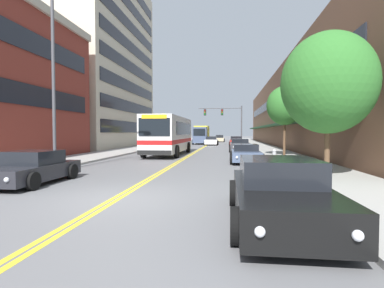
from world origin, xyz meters
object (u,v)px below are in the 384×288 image
at_px(car_dark_grey_parked_right_end, 240,146).
at_px(fire_hydrant, 274,156).
at_px(car_charcoal_parked_left_near, 31,168).
at_px(street_tree_right_mid, 285,106).
at_px(car_slate_blue_parked_right_mid, 246,154).
at_px(car_champagne_moving_lead, 220,138).
at_px(car_silver_parked_left_mid, 167,143).
at_px(car_white_moving_second, 211,141).
at_px(traffic_signal_mast, 226,117).
at_px(car_navy_parked_left_far, 175,142).
at_px(box_truck, 201,135).
at_px(car_black_parked_right_foreground, 279,193).
at_px(street_tree_right_near, 328,83).
at_px(car_beige_moving_third, 219,139).
at_px(car_red_parked_right_far, 236,142).
at_px(street_lamp_left_near, 59,65).
at_px(city_bus, 170,134).

bearing_deg(car_dark_grey_parked_right_end, fire_hydrant, -83.45).
relative_size(car_charcoal_parked_left_near, street_tree_right_mid, 0.78).
xyz_separation_m(car_charcoal_parked_left_near, car_slate_blue_parked_right_mid, (8.66, 9.01, -0.01)).
bearing_deg(car_champagne_moving_lead, car_silver_parked_left_mid, -99.89).
xyz_separation_m(car_white_moving_second, fire_hydrant, (5.29, -28.62, -0.07)).
xyz_separation_m(car_white_moving_second, traffic_signal_mast, (2.25, -1.39, 3.62)).
distance_m(car_charcoal_parked_left_near, car_champagne_moving_lead, 58.01).
xyz_separation_m(car_navy_parked_left_far, box_truck, (3.10, 7.99, 1.03)).
bearing_deg(car_black_parked_right_foreground, street_tree_right_near, 64.80).
bearing_deg(car_beige_moving_third, car_red_parked_right_far, -81.66).
distance_m(car_beige_moving_third, box_truck, 12.08).
relative_size(car_charcoal_parked_left_near, car_slate_blue_parked_right_mid, 1.00).
relative_size(car_slate_blue_parked_right_mid, car_beige_moving_third, 0.99).
distance_m(car_white_moving_second, street_tree_right_mid, 23.69).
bearing_deg(car_charcoal_parked_left_near, car_slate_blue_parked_right_mid, 46.13).
bearing_deg(fire_hydrant, car_beige_moving_third, 95.82).
distance_m(car_black_parked_right_foreground, car_white_moving_second, 39.95).
bearing_deg(fire_hydrant, car_red_parked_right_far, 93.75).
height_order(car_charcoal_parked_left_near, car_silver_parked_left_mid, car_silver_parked_left_mid).
xyz_separation_m(car_black_parked_right_foreground, street_tree_right_mid, (3.22, 17.39, 3.40)).
relative_size(car_dark_grey_parked_right_end, street_tree_right_near, 0.81).
distance_m(car_slate_blue_parked_right_mid, box_truck, 31.37).
height_order(car_champagne_moving_lead, traffic_signal_mast, traffic_signal_mast).
xyz_separation_m(street_lamp_left_near, street_tree_right_mid, (12.60, 10.15, -1.22)).
height_order(car_champagne_moving_lead, street_tree_right_mid, street_tree_right_mid).
distance_m(car_navy_parked_left_far, box_truck, 8.63).
xyz_separation_m(car_charcoal_parked_left_near, car_red_parked_right_far, (8.60, 31.64, 0.07)).
distance_m(car_charcoal_parked_left_near, fire_hydrant, 12.49).
bearing_deg(car_charcoal_parked_left_near, car_dark_grey_parked_right_end, 66.80).
bearing_deg(fire_hydrant, street_lamp_left_near, -160.29).
relative_size(car_red_parked_right_far, car_beige_moving_third, 1.00).
bearing_deg(car_white_moving_second, car_beige_moving_third, 87.20).
relative_size(city_bus, car_champagne_moving_lead, 2.23).
distance_m(car_silver_parked_left_mid, box_truck, 14.44).
bearing_deg(car_black_parked_right_foreground, car_red_parked_right_far, 90.10).
distance_m(city_bus, box_truck, 24.31).
distance_m(city_bus, car_silver_parked_left_mid, 10.56).
xyz_separation_m(car_charcoal_parked_left_near, car_silver_parked_left_mid, (-0.04, 25.76, 0.06)).
bearing_deg(car_navy_parked_left_far, car_champagne_moving_lead, 77.67).
bearing_deg(street_tree_right_near, street_lamp_left_near, 175.30).
height_order(car_white_moving_second, fire_hydrant, car_white_moving_second).
relative_size(car_black_parked_right_foreground, car_red_parked_right_far, 1.11).
distance_m(car_champagne_moving_lead, fire_hydrant, 50.75).
bearing_deg(fire_hydrant, car_dark_grey_parked_right_end, 96.55).
height_order(street_tree_right_near, street_tree_right_mid, street_tree_right_near).
relative_size(city_bus, car_white_moving_second, 2.45).
relative_size(car_navy_parked_left_far, traffic_signal_mast, 0.71).
xyz_separation_m(city_bus, street_lamp_left_near, (-3.05, -12.24, 3.40)).
xyz_separation_m(car_red_parked_right_far, box_truck, (-5.62, 8.20, 0.95)).
height_order(city_bus, car_white_moving_second, city_bus).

